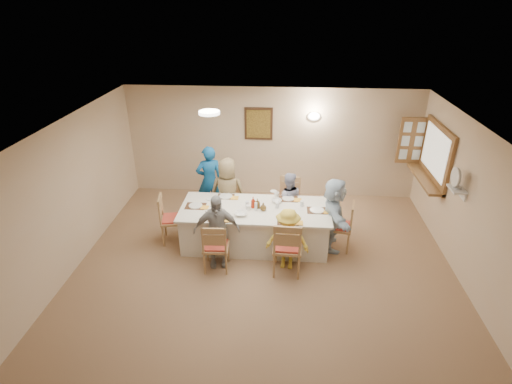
# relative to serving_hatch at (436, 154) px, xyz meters

# --- Properties ---
(ground) EXTENTS (7.00, 7.00, 0.00)m
(ground) POSITION_rel_serving_hatch_xyz_m (-3.21, -2.40, -1.50)
(ground) COLOR #977253
(room_walls) EXTENTS (7.00, 7.00, 7.00)m
(room_walls) POSITION_rel_serving_hatch_xyz_m (-3.21, -2.40, 0.01)
(room_walls) COLOR #CEB08B
(room_walls) RESTS_ON ground
(wall_picture) EXTENTS (0.62, 0.05, 0.72)m
(wall_picture) POSITION_rel_serving_hatch_xyz_m (-3.51, 1.06, 0.20)
(wall_picture) COLOR #362013
(wall_picture) RESTS_ON room_walls
(wall_sconce) EXTENTS (0.26, 0.09, 0.18)m
(wall_sconce) POSITION_rel_serving_hatch_xyz_m (-2.31, 1.04, 0.40)
(wall_sconce) COLOR white
(wall_sconce) RESTS_ON room_walls
(ceiling_light) EXTENTS (0.36, 0.36, 0.05)m
(ceiling_light) POSITION_rel_serving_hatch_xyz_m (-4.21, -0.90, 0.97)
(ceiling_light) COLOR white
(ceiling_light) RESTS_ON room_walls
(serving_hatch) EXTENTS (0.06, 1.50, 1.15)m
(serving_hatch) POSITION_rel_serving_hatch_xyz_m (0.00, 0.00, 0.00)
(serving_hatch) COLOR brown
(serving_hatch) RESTS_ON room_walls
(hatch_sill) EXTENTS (0.30, 1.50, 0.05)m
(hatch_sill) POSITION_rel_serving_hatch_xyz_m (-0.12, 0.00, -0.53)
(hatch_sill) COLOR brown
(hatch_sill) RESTS_ON room_walls
(shutter_door) EXTENTS (0.55, 0.04, 1.00)m
(shutter_door) POSITION_rel_serving_hatch_xyz_m (-0.26, 0.76, 0.00)
(shutter_door) COLOR brown
(shutter_door) RESTS_ON room_walls
(fan_shelf) EXTENTS (0.22, 0.36, 0.03)m
(fan_shelf) POSITION_rel_serving_hatch_xyz_m (-0.08, -1.35, -0.10)
(fan_shelf) COLOR white
(fan_shelf) RESTS_ON room_walls
(desk_fan) EXTENTS (0.30, 0.30, 0.28)m
(desk_fan) POSITION_rel_serving_hatch_xyz_m (-0.11, -1.35, 0.05)
(desk_fan) COLOR #A5A5A8
(desk_fan) RESTS_ON fan_shelf
(dining_table) EXTENTS (2.73, 1.15, 0.76)m
(dining_table) POSITION_rel_serving_hatch_xyz_m (-3.42, -1.09, -1.12)
(dining_table) COLOR silver
(dining_table) RESTS_ON ground
(chair_back_left) EXTENTS (0.48, 0.48, 0.89)m
(chair_back_left) POSITION_rel_serving_hatch_xyz_m (-4.02, -0.29, -1.05)
(chair_back_left) COLOR tan
(chair_back_left) RESTS_ON ground
(chair_back_right) EXTENTS (0.54, 0.54, 0.98)m
(chair_back_right) POSITION_rel_serving_hatch_xyz_m (-2.82, -0.29, -1.01)
(chair_back_right) COLOR tan
(chair_back_right) RESTS_ON ground
(chair_front_left) EXTENTS (0.47, 0.47, 0.93)m
(chair_front_left) POSITION_rel_serving_hatch_xyz_m (-4.02, -1.89, -1.03)
(chair_front_left) COLOR tan
(chair_front_left) RESTS_ON ground
(chair_front_right) EXTENTS (0.51, 0.51, 1.03)m
(chair_front_right) POSITION_rel_serving_hatch_xyz_m (-2.82, -1.89, -0.99)
(chair_front_right) COLOR tan
(chair_front_right) RESTS_ON ground
(chair_left_end) EXTENTS (0.54, 0.54, 0.96)m
(chair_left_end) POSITION_rel_serving_hatch_xyz_m (-4.97, -1.09, -1.02)
(chair_left_end) COLOR tan
(chair_left_end) RESTS_ON ground
(chair_right_end) EXTENTS (0.53, 0.53, 0.94)m
(chair_right_end) POSITION_rel_serving_hatch_xyz_m (-1.87, -1.09, -1.03)
(chair_right_end) COLOR tan
(chair_right_end) RESTS_ON ground
(diner_back_left) EXTENTS (0.71, 0.47, 1.44)m
(diner_back_left) POSITION_rel_serving_hatch_xyz_m (-4.02, -0.41, -0.78)
(diner_back_left) COLOR brown
(diner_back_left) RESTS_ON ground
(diner_back_right) EXTENTS (0.61, 0.49, 1.18)m
(diner_back_right) POSITION_rel_serving_hatch_xyz_m (-2.82, -0.41, -0.91)
(diner_back_right) COLOR #989CBC
(diner_back_right) RESTS_ON ground
(diner_front_left) EXTENTS (0.90, 0.59, 1.35)m
(diner_front_left) POSITION_rel_serving_hatch_xyz_m (-4.02, -1.77, -0.83)
(diner_front_left) COLOR #9C9C9D
(diner_front_left) RESTS_ON ground
(diner_front_right) EXTENTS (0.82, 0.58, 1.13)m
(diner_front_right) POSITION_rel_serving_hatch_xyz_m (-2.82, -1.77, -0.94)
(diner_front_right) COLOR gold
(diner_front_right) RESTS_ON ground
(diner_right_end) EXTENTS (1.34, 0.54, 1.40)m
(diner_right_end) POSITION_rel_serving_hatch_xyz_m (-2.00, -1.09, -0.80)
(diner_right_end) COLOR silver
(diner_right_end) RESTS_ON ground
(caregiver) EXTENTS (0.78, 0.71, 1.51)m
(caregiver) POSITION_rel_serving_hatch_xyz_m (-4.47, 0.06, -0.74)
(caregiver) COLOR #125596
(caregiver) RESTS_ON ground
(placemat_fl) EXTENTS (0.35, 0.26, 0.01)m
(placemat_fl) POSITION_rel_serving_hatch_xyz_m (-4.02, -1.51, -0.74)
(placemat_fl) COLOR #472B19
(placemat_fl) RESTS_ON dining_table
(plate_fl) EXTENTS (0.23, 0.23, 0.01)m
(plate_fl) POSITION_rel_serving_hatch_xyz_m (-4.02, -1.51, -0.73)
(plate_fl) COLOR white
(plate_fl) RESTS_ON dining_table
(napkin_fl) EXTENTS (0.14, 0.14, 0.01)m
(napkin_fl) POSITION_rel_serving_hatch_xyz_m (-3.84, -1.56, -0.73)
(napkin_fl) COLOR yellow
(napkin_fl) RESTS_ON dining_table
(placemat_fr) EXTENTS (0.37, 0.27, 0.01)m
(placemat_fr) POSITION_rel_serving_hatch_xyz_m (-2.82, -1.51, -0.74)
(placemat_fr) COLOR #472B19
(placemat_fr) RESTS_ON dining_table
(plate_fr) EXTENTS (0.24, 0.24, 0.01)m
(plate_fr) POSITION_rel_serving_hatch_xyz_m (-2.82, -1.51, -0.73)
(plate_fr) COLOR white
(plate_fr) RESTS_ON dining_table
(napkin_fr) EXTENTS (0.15, 0.15, 0.01)m
(napkin_fr) POSITION_rel_serving_hatch_xyz_m (-2.64, -1.56, -0.73)
(napkin_fr) COLOR yellow
(napkin_fr) RESTS_ON dining_table
(placemat_bl) EXTENTS (0.32, 0.24, 0.01)m
(placemat_bl) POSITION_rel_serving_hatch_xyz_m (-4.02, -0.67, -0.74)
(placemat_bl) COLOR #472B19
(placemat_bl) RESTS_ON dining_table
(plate_bl) EXTENTS (0.25, 0.25, 0.02)m
(plate_bl) POSITION_rel_serving_hatch_xyz_m (-4.02, -0.67, -0.73)
(plate_bl) COLOR white
(plate_bl) RESTS_ON dining_table
(napkin_bl) EXTENTS (0.15, 0.15, 0.01)m
(napkin_bl) POSITION_rel_serving_hatch_xyz_m (-3.84, -0.72, -0.73)
(napkin_bl) COLOR yellow
(napkin_bl) RESTS_ON dining_table
(placemat_br) EXTENTS (0.36, 0.27, 0.01)m
(placemat_br) POSITION_rel_serving_hatch_xyz_m (-2.82, -0.67, -0.74)
(placemat_br) COLOR #472B19
(placemat_br) RESTS_ON dining_table
(plate_br) EXTENTS (0.23, 0.23, 0.01)m
(plate_br) POSITION_rel_serving_hatch_xyz_m (-2.82, -0.67, -0.73)
(plate_br) COLOR white
(plate_br) RESTS_ON dining_table
(napkin_br) EXTENTS (0.15, 0.15, 0.01)m
(napkin_br) POSITION_rel_serving_hatch_xyz_m (-2.64, -0.72, -0.73)
(napkin_br) COLOR yellow
(napkin_br) RESTS_ON dining_table
(placemat_le) EXTENTS (0.37, 0.27, 0.01)m
(placemat_le) POSITION_rel_serving_hatch_xyz_m (-4.52, -1.09, -0.74)
(placemat_le) COLOR #472B19
(placemat_le) RESTS_ON dining_table
(plate_le) EXTENTS (0.25, 0.25, 0.02)m
(plate_le) POSITION_rel_serving_hatch_xyz_m (-4.52, -1.09, -0.73)
(plate_le) COLOR white
(plate_le) RESTS_ON dining_table
(napkin_le) EXTENTS (0.14, 0.14, 0.01)m
(napkin_le) POSITION_rel_serving_hatch_xyz_m (-4.34, -1.14, -0.73)
(napkin_le) COLOR yellow
(napkin_le) RESTS_ON dining_table
(placemat_re) EXTENTS (0.36, 0.26, 0.01)m
(placemat_re) POSITION_rel_serving_hatch_xyz_m (-2.30, -1.09, -0.74)
(placemat_re) COLOR #472B19
(placemat_re) RESTS_ON dining_table
(plate_re) EXTENTS (0.25, 0.25, 0.02)m
(plate_re) POSITION_rel_serving_hatch_xyz_m (-2.30, -1.09, -0.73)
(plate_re) COLOR white
(plate_re) RESTS_ON dining_table
(napkin_re) EXTENTS (0.14, 0.14, 0.01)m
(napkin_re) POSITION_rel_serving_hatch_xyz_m (-2.12, -1.14, -0.73)
(napkin_re) COLOR yellow
(napkin_re) RESTS_ON dining_table
(teacup_a) EXTENTS (0.14, 0.14, 0.09)m
(teacup_a) POSITION_rel_serving_hatch_xyz_m (-4.22, -1.38, -0.70)
(teacup_a) COLOR white
(teacup_a) RESTS_ON dining_table
(teacup_b) EXTENTS (0.16, 0.16, 0.09)m
(teacup_b) POSITION_rel_serving_hatch_xyz_m (-3.05, -0.59, -0.69)
(teacup_b) COLOR white
(teacup_b) RESTS_ON dining_table
(bowl_a) EXTENTS (0.25, 0.25, 0.06)m
(bowl_a) POSITION_rel_serving_hatch_xyz_m (-3.65, -1.35, -0.71)
(bowl_a) COLOR white
(bowl_a) RESTS_ON dining_table
(bowl_b) EXTENTS (0.24, 0.24, 0.06)m
(bowl_b) POSITION_rel_serving_hatch_xyz_m (-3.03, -0.83, -0.71)
(bowl_b) COLOR white
(bowl_b) RESTS_ON dining_table
(condiment_ketchup) EXTENTS (0.11, 0.11, 0.22)m
(condiment_ketchup) POSITION_rel_serving_hatch_xyz_m (-3.46, -1.06, -0.63)
(condiment_ketchup) COLOR #A6240E
(condiment_ketchup) RESTS_ON dining_table
(condiment_brown) EXTENTS (0.12, 0.12, 0.18)m
(condiment_brown) POSITION_rel_serving_hatch_xyz_m (-3.38, -1.07, -0.65)
(condiment_brown) COLOR #563D16
(condiment_brown) RESTS_ON dining_table
(condiment_malt) EXTENTS (0.13, 0.13, 0.15)m
(condiment_malt) POSITION_rel_serving_hatch_xyz_m (-3.27, -1.15, -0.66)
(condiment_malt) COLOR #563D16
(condiment_malt) RESTS_ON dining_table
(drinking_glass) EXTENTS (0.07, 0.07, 0.10)m
(drinking_glass) POSITION_rel_serving_hatch_xyz_m (-3.57, -1.04, -0.68)
(drinking_glass) COLOR silver
(drinking_glass) RESTS_ON dining_table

